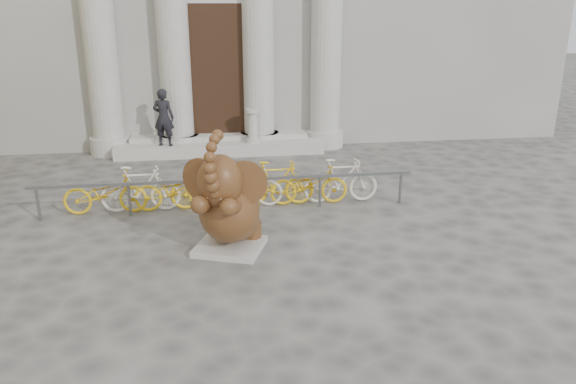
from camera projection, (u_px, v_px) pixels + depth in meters
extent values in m
plane|color=#474442|center=(238.00, 323.00, 7.77)|extent=(80.00, 80.00, 0.00)
cube|color=black|center=(217.00, 72.00, 16.34)|extent=(2.40, 0.16, 4.00)
cylinder|color=#A8A59E|center=(97.00, 11.00, 15.27)|extent=(0.90, 0.90, 8.00)
cylinder|color=#A8A59E|center=(171.00, 11.00, 15.53)|extent=(0.90, 0.90, 8.00)
cylinder|color=#A8A59E|center=(258.00, 11.00, 15.84)|extent=(0.90, 0.90, 8.00)
cylinder|color=#A8A59E|center=(327.00, 11.00, 16.10)|extent=(0.90, 0.90, 8.00)
cube|color=#A8A59E|center=(220.00, 147.00, 16.53)|extent=(6.00, 1.20, 0.36)
cube|color=#A8A59E|center=(230.00, 247.00, 10.07)|extent=(1.42, 1.35, 0.11)
ellipsoid|color=black|center=(234.00, 221.00, 10.17)|extent=(1.21, 1.18, 0.73)
ellipsoid|color=black|center=(229.00, 209.00, 9.86)|extent=(1.50, 1.66, 1.18)
cylinder|color=black|center=(221.00, 226.00, 10.44)|extent=(0.44, 0.44, 0.29)
cylinder|color=black|center=(252.00, 229.00, 10.31)|extent=(0.44, 0.44, 0.29)
cylinder|color=black|center=(206.00, 204.00, 9.42)|extent=(0.49, 0.73, 0.45)
cylinder|color=black|center=(234.00, 206.00, 9.32)|extent=(0.49, 0.73, 0.45)
ellipsoid|color=black|center=(220.00, 181.00, 9.28)|extent=(0.98, 0.95, 0.91)
cylinder|color=black|center=(201.00, 180.00, 9.50)|extent=(0.64, 0.52, 0.77)
cylinder|color=black|center=(245.00, 183.00, 9.34)|extent=(0.77, 0.09, 0.77)
cone|color=beige|center=(208.00, 195.00, 9.16)|extent=(0.10, 0.27, 0.12)
cone|color=beige|center=(224.00, 197.00, 9.10)|extent=(0.22, 0.26, 0.12)
cube|color=slate|center=(226.00, 180.00, 11.71)|extent=(8.00, 0.06, 0.06)
cylinder|color=slate|center=(38.00, 204.00, 11.33)|extent=(0.06, 0.06, 0.70)
cylinder|color=slate|center=(129.00, 200.00, 11.56)|extent=(0.06, 0.06, 0.70)
cylinder|color=slate|center=(227.00, 196.00, 11.83)|extent=(0.06, 0.06, 0.70)
cylinder|color=slate|center=(320.00, 192.00, 12.09)|extent=(0.06, 0.06, 0.70)
cylinder|color=slate|center=(400.00, 188.00, 12.32)|extent=(0.06, 0.06, 0.70)
imported|color=yellow|center=(105.00, 190.00, 11.68)|extent=(1.70, 0.50, 1.00)
imported|color=beige|center=(140.00, 189.00, 11.78)|extent=(1.66, 0.47, 1.00)
imported|color=yellow|center=(175.00, 188.00, 11.87)|extent=(1.70, 0.50, 1.00)
imported|color=yellow|center=(209.00, 186.00, 11.97)|extent=(1.66, 0.47, 1.00)
imported|color=beige|center=(243.00, 185.00, 12.06)|extent=(1.70, 0.50, 1.00)
imported|color=yellow|center=(276.00, 183.00, 12.15)|extent=(1.66, 0.47, 1.00)
imported|color=yellow|center=(309.00, 182.00, 12.25)|extent=(1.70, 0.50, 1.00)
imported|color=beige|center=(341.00, 180.00, 12.34)|extent=(1.66, 0.47, 1.00)
imported|color=black|center=(164.00, 117.00, 15.69)|extent=(0.67, 0.53, 1.62)
cylinder|color=#A8A59E|center=(253.00, 140.00, 16.30)|extent=(0.40, 0.40, 0.12)
cylinder|color=#A8A59E|center=(253.00, 127.00, 16.17)|extent=(0.28, 0.28, 0.89)
cylinder|color=#A8A59E|center=(252.00, 111.00, 16.02)|extent=(0.40, 0.40, 0.10)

